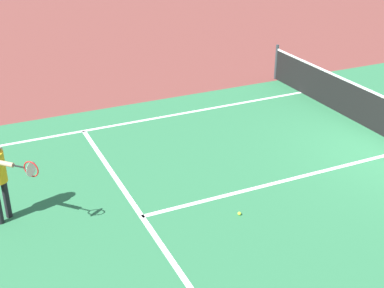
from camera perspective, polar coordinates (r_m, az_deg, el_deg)
line_sideline_left at (r=13.23m, az=-9.70°, el=1.74°), size 0.10×11.89×0.01m
line_service_near at (r=9.64m, az=-5.43°, el=-7.79°), size 8.22×0.10×0.01m
line_center_service at (r=10.93m, az=10.55°, el=-3.76°), size 0.10×6.40×0.01m
tennis_ball_mid_court at (r=9.66m, az=5.14°, el=-7.48°), size 0.07×0.07×0.07m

